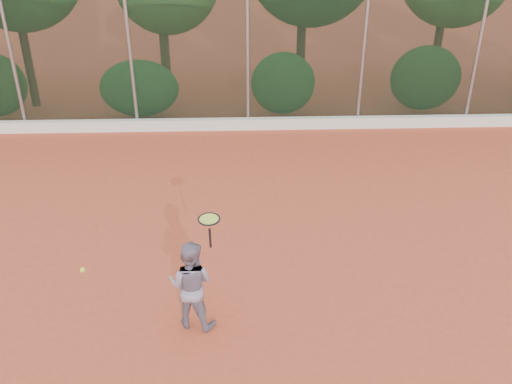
{
  "coord_description": "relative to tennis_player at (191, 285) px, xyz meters",
  "views": [
    {
      "loc": [
        -0.31,
        -7.54,
        5.96
      ],
      "look_at": [
        0.0,
        1.0,
        1.25
      ],
      "focal_mm": 40.0,
      "sensor_mm": 36.0,
      "label": 1
    }
  ],
  "objects": [
    {
      "name": "ground",
      "position": [
        1.02,
        0.84,
        -0.73
      ],
      "size": [
        80.0,
        80.0,
        0.0
      ],
      "primitive_type": "plane",
      "color": "#B6462B",
      "rests_on": "ground"
    },
    {
      "name": "tennis_player",
      "position": [
        0.0,
        0.0,
        0.0
      ],
      "size": [
        0.83,
        0.72,
        1.45
      ],
      "primitive_type": "imported",
      "rotation": [
        0.0,
        0.0,
        2.87
      ],
      "color": "gray",
      "rests_on": "ground"
    },
    {
      "name": "concrete_curb",
      "position": [
        1.02,
        7.66,
        -0.58
      ],
      "size": [
        24.0,
        0.2,
        0.3
      ],
      "primitive_type": "cube",
      "color": "silver",
      "rests_on": "ground"
    },
    {
      "name": "tennis_racket",
      "position": [
        0.31,
        -0.02,
        1.1
      ],
      "size": [
        0.37,
        0.37,
        0.54
      ],
      "color": "black",
      "rests_on": "ground"
    },
    {
      "name": "tennis_ball_in_flight",
      "position": [
        -1.44,
        -0.29,
        0.52
      ],
      "size": [
        0.07,
        0.07,
        0.07
      ],
      "color": "#C3D931",
      "rests_on": "ground"
    },
    {
      "name": "chainlink_fence",
      "position": [
        1.02,
        7.84,
        1.13
      ],
      "size": [
        24.09,
        0.09,
        3.5
      ],
      "color": "black",
      "rests_on": "ground"
    }
  ]
}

